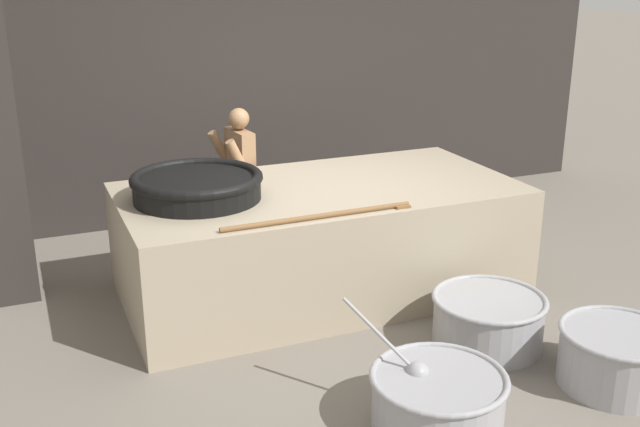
{
  "coord_description": "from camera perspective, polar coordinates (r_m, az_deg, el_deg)",
  "views": [
    {
      "loc": [
        -2.38,
        -5.63,
        2.79
      ],
      "look_at": [
        0.0,
        0.0,
        0.71
      ],
      "focal_mm": 42.0,
      "sensor_mm": 36.0,
      "label": 1
    }
  ],
  "objects": [
    {
      "name": "giant_wok_near",
      "position": [
        6.11,
        -9.35,
        2.15
      ],
      "size": [
        1.07,
        1.07,
        0.22
      ],
      "color": "black",
      "rests_on": "hearth_platform"
    },
    {
      "name": "hearth_platform",
      "position": [
        6.53,
        0.0,
        -1.98
      ],
      "size": [
        3.37,
        1.71,
        0.95
      ],
      "color": "tan",
      "rests_on": "ground_plane"
    },
    {
      "name": "cook",
      "position": [
        7.34,
        -6.11,
        2.84
      ],
      "size": [
        0.37,
        0.55,
        1.46
      ],
      "rotation": [
        0.0,
        0.0,
        3.26
      ],
      "color": "#9E7551",
      "rests_on": "ground_plane"
    },
    {
      "name": "prep_bowl_extra",
      "position": [
        5.59,
        21.7,
        -9.98
      ],
      "size": [
        0.81,
        0.81,
        0.42
      ],
      "color": "#9E9EA3",
      "rests_on": "ground_plane"
    },
    {
      "name": "back_wall",
      "position": [
        8.45,
        -6.63,
        13.16
      ],
      "size": [
        9.27,
        0.24,
        3.96
      ],
      "primitive_type": "cube",
      "color": "#2D2826",
      "rests_on": "ground_plane"
    },
    {
      "name": "ground_plane",
      "position": [
        6.72,
        0.0,
        -5.78
      ],
      "size": [
        60.0,
        60.0,
        0.0
      ],
      "primitive_type": "plane",
      "color": "slate"
    },
    {
      "name": "prep_bowl_vegetables",
      "position": [
        4.87,
        8.95,
        -13.64
      ],
      "size": [
        0.87,
        1.01,
        0.72
      ],
      "color": "#9E9EA3",
      "rests_on": "ground_plane"
    },
    {
      "name": "stirring_paddle",
      "position": [
        5.61,
        0.49,
        -0.14
      ],
      "size": [
        1.53,
        0.1,
        0.04
      ],
      "rotation": [
        0.0,
        0.0,
        0.01
      ],
      "color": "brown",
      "rests_on": "hearth_platform"
    },
    {
      "name": "prep_bowl_meat",
      "position": [
        5.86,
        12.69,
        -7.78
      ],
      "size": [
        0.87,
        0.87,
        0.4
      ],
      "color": "#9E9EA3",
      "rests_on": "ground_plane"
    }
  ]
}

